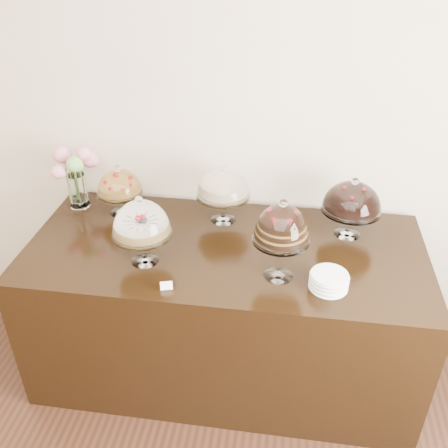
# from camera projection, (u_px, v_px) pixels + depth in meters

# --- Properties ---
(wall_back) EXTENTS (5.00, 0.04, 3.00)m
(wall_back) POSITION_uv_depth(u_px,v_px,m) (221.00, 108.00, 2.91)
(wall_back) COLOR beige
(wall_back) RESTS_ON ground
(display_counter) EXTENTS (2.20, 1.00, 0.90)m
(display_counter) POSITION_uv_depth(u_px,v_px,m) (225.00, 308.00, 3.00)
(display_counter) COLOR black
(display_counter) RESTS_ON ground
(cake_stand_sugar_sponge) EXTENTS (0.31, 0.31, 0.39)m
(cake_stand_sugar_sponge) POSITION_uv_depth(u_px,v_px,m) (141.00, 222.00, 2.52)
(cake_stand_sugar_sponge) COLOR white
(cake_stand_sugar_sponge) RESTS_ON display_counter
(cake_stand_choco_layer) EXTENTS (0.28, 0.28, 0.44)m
(cake_stand_choco_layer) POSITION_uv_depth(u_px,v_px,m) (282.00, 227.00, 2.38)
(cake_stand_choco_layer) COLOR white
(cake_stand_choco_layer) RESTS_ON display_counter
(cake_stand_cheesecake) EXTENTS (0.32, 0.32, 0.36)m
(cake_stand_cheesecake) POSITION_uv_depth(u_px,v_px,m) (223.00, 186.00, 2.88)
(cake_stand_cheesecake) COLOR white
(cake_stand_cheesecake) RESTS_ON display_counter
(cake_stand_dark_choco) EXTENTS (0.33, 0.33, 0.36)m
(cake_stand_dark_choco) POSITION_uv_depth(u_px,v_px,m) (352.00, 199.00, 2.75)
(cake_stand_dark_choco) COLOR white
(cake_stand_dark_choco) RESTS_ON display_counter
(cake_stand_fruit_tart) EXTENTS (0.27, 0.27, 0.32)m
(cake_stand_fruit_tart) POSITION_uv_depth(u_px,v_px,m) (119.00, 184.00, 2.97)
(cake_stand_fruit_tart) COLOR white
(cake_stand_fruit_tart) RESTS_ON display_counter
(flower_vase) EXTENTS (0.25, 0.30, 0.41)m
(flower_vase) POSITION_uv_depth(u_px,v_px,m) (75.00, 170.00, 3.03)
(flower_vase) COLOR white
(flower_vase) RESTS_ON display_counter
(plate_stack) EXTENTS (0.19, 0.19, 0.08)m
(plate_stack) POSITION_uv_depth(u_px,v_px,m) (329.00, 281.00, 2.43)
(plate_stack) COLOR white
(plate_stack) RESTS_ON display_counter
(price_card_left) EXTENTS (0.06, 0.03, 0.04)m
(price_card_left) POSITION_uv_depth(u_px,v_px,m) (166.00, 286.00, 2.44)
(price_card_left) COLOR white
(price_card_left) RESTS_ON display_counter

